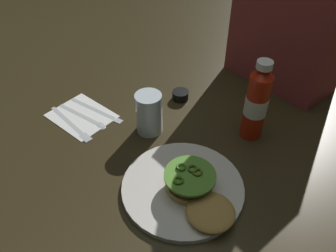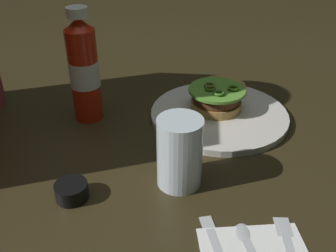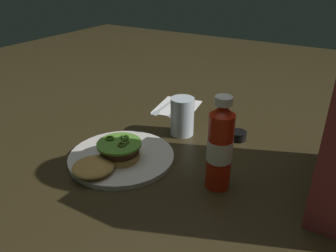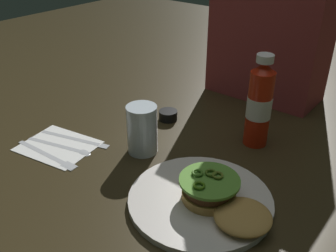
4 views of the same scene
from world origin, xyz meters
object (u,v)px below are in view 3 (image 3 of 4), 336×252
at_px(dinner_plate, 122,157).
at_px(water_glass, 182,116).
at_px(ketchup_bottle, 220,147).
at_px(burger_sandwich, 110,156).
at_px(condiment_cup, 238,136).
at_px(spoon_utensil, 175,109).
at_px(napkin, 177,107).
at_px(butter_knife, 187,110).
at_px(fork_utensil, 164,106).

height_order(dinner_plate, water_glass, water_glass).
bearing_deg(ketchup_bottle, water_glass, -133.71).
bearing_deg(ketchup_bottle, dinner_plate, -85.28).
height_order(burger_sandwich, condiment_cup, burger_sandwich).
height_order(condiment_cup, spoon_utensil, condiment_cup).
xyz_separation_m(napkin, spoon_utensil, (0.03, 0.01, 0.00)).
relative_size(dinner_plate, butter_knife, 1.47).
bearing_deg(fork_utensil, burger_sandwich, 12.22).
bearing_deg(condiment_cup, dinner_plate, -40.91).
xyz_separation_m(condiment_cup, napkin, (-0.12, -0.28, -0.01)).
height_order(water_glass, napkin, water_glass).
xyz_separation_m(dinner_plate, condiment_cup, (-0.27, 0.23, 0.01)).
bearing_deg(water_glass, fork_utensil, -133.55).
bearing_deg(ketchup_bottle, condiment_cup, -171.00).
distance_m(napkin, butter_knife, 0.05).
bearing_deg(burger_sandwich, butter_knife, 179.77).
distance_m(ketchup_bottle, napkin, 0.50).
height_order(dinner_plate, burger_sandwich, burger_sandwich).
distance_m(burger_sandwich, ketchup_bottle, 0.29).
relative_size(dinner_plate, burger_sandwich, 1.46).
bearing_deg(spoon_utensil, napkin, -164.71).
bearing_deg(napkin, condiment_cup, 66.16).
bearing_deg(water_glass, spoon_utensil, -143.79).
relative_size(spoon_utensil, butter_knife, 0.93).
relative_size(napkin, butter_knife, 0.91).
bearing_deg(fork_utensil, water_glass, 46.45).
distance_m(dinner_plate, fork_utensil, 0.37).
bearing_deg(ketchup_bottle, fork_utensil, -133.64).
bearing_deg(dinner_plate, water_glass, 162.11).
bearing_deg(condiment_cup, butter_knife, -114.75).
distance_m(burger_sandwich, condiment_cup, 0.39).
height_order(burger_sandwich, spoon_utensil, burger_sandwich).
relative_size(ketchup_bottle, fork_utensil, 1.15).
xyz_separation_m(condiment_cup, butter_knife, (-0.11, -0.23, -0.01)).
bearing_deg(condiment_cup, fork_utensil, -106.82).
height_order(water_glass, butter_knife, water_glass).
xyz_separation_m(dinner_plate, spoon_utensil, (-0.36, -0.04, -0.00)).
relative_size(water_glass, butter_knife, 0.61).
height_order(spoon_utensil, butter_knife, same).
bearing_deg(water_glass, butter_knife, -157.17).
distance_m(dinner_plate, spoon_utensil, 0.36).
xyz_separation_m(ketchup_bottle, napkin, (-0.37, -0.32, -0.10)).
xyz_separation_m(dinner_plate, napkin, (-0.39, -0.05, -0.01)).
height_order(condiment_cup, butter_knife, condiment_cup).
relative_size(ketchup_bottle, water_glass, 1.93).
relative_size(burger_sandwich, water_glass, 1.65).
height_order(burger_sandwich, napkin, burger_sandwich).
xyz_separation_m(napkin, butter_knife, (0.02, 0.05, 0.00)).
height_order(napkin, fork_utensil, fork_utensil).
bearing_deg(napkin, ketchup_bottle, 40.74).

